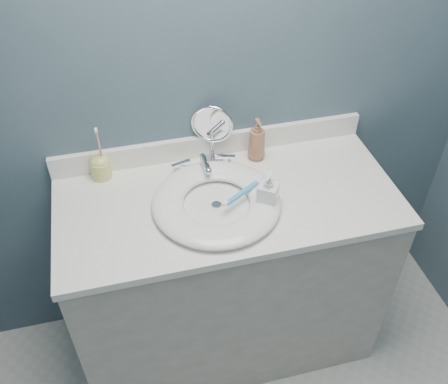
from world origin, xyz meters
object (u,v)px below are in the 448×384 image
object	(u,v)px
makeup_mirror	(212,130)
soap_bottle_amber	(257,139)
soap_bottle_clear	(268,190)
toothbrush_holder	(100,166)

from	to	relation	value
makeup_mirror	soap_bottle_amber	xyz separation A→B (m)	(0.16, -0.04, -0.04)
soap_bottle_amber	soap_bottle_clear	bearing A→B (deg)	-100.23
soap_bottle_amber	makeup_mirror	bearing A→B (deg)	164.69
soap_bottle_clear	toothbrush_holder	xyz separation A→B (m)	(-0.55, 0.30, -0.02)
makeup_mirror	toothbrush_holder	world-z (taller)	makeup_mirror
soap_bottle_clear	toothbrush_holder	size ratio (longest dim) A/B	0.68
toothbrush_holder	makeup_mirror	bearing A→B (deg)	1.36
soap_bottle_clear	toothbrush_holder	distance (m)	0.63
makeup_mirror	soap_bottle_clear	xyz separation A→B (m)	(0.12, -0.31, -0.06)
makeup_mirror	soap_bottle_amber	size ratio (longest dim) A/B	1.35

